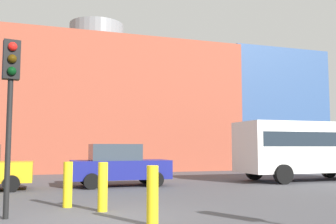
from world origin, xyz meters
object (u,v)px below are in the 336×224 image
traffic_light_island (11,86)px  bollard_yellow_1 (103,187)px  bollard_yellow_0 (152,195)px  parked_car_2 (119,165)px  bollard_yellow_2 (68,184)px  white_bus (308,146)px

traffic_light_island → bollard_yellow_1: (2.16, 0.34, -2.34)m
traffic_light_island → bollard_yellow_0: (2.85, -1.68, -2.34)m
parked_car_2 → bollard_yellow_2: (-2.34, -4.97, -0.25)m
parked_car_2 → bollard_yellow_0: 7.99m
bollard_yellow_2 → parked_car_2: bearing=64.8°
traffic_light_island → bollard_yellow_1: 3.20m
white_bus → bollard_yellow_0: size_ratio=5.70×
traffic_light_island → bollard_yellow_1: bearing=88.2°
bollard_yellow_1 → bollard_yellow_2: bollard_yellow_1 is taller
parked_car_2 → bollard_yellow_1: size_ratio=3.26×
bollard_yellow_0 → bollard_yellow_1: (-0.69, 2.02, 0.00)m
white_bus → traffic_light_island: size_ratio=1.70×
bollard_yellow_2 → traffic_light_island: bearing=-137.3°
parked_car_2 → bollard_yellow_1: 6.13m
parked_car_2 → white_bus: (8.99, -0.24, 0.78)m
bollard_yellow_0 → bollard_yellow_2: (-1.46, 2.96, -0.01)m
parked_car_2 → bollard_yellow_2: bearing=-115.2°
white_bus → traffic_light_island: traffic_light_island is taller
bollard_yellow_1 → bollard_yellow_2: size_ratio=1.01×
traffic_light_island → bollard_yellow_2: 3.01m
white_bus → bollard_yellow_1: white_bus is taller
traffic_light_island → bollard_yellow_1: size_ratio=3.34×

